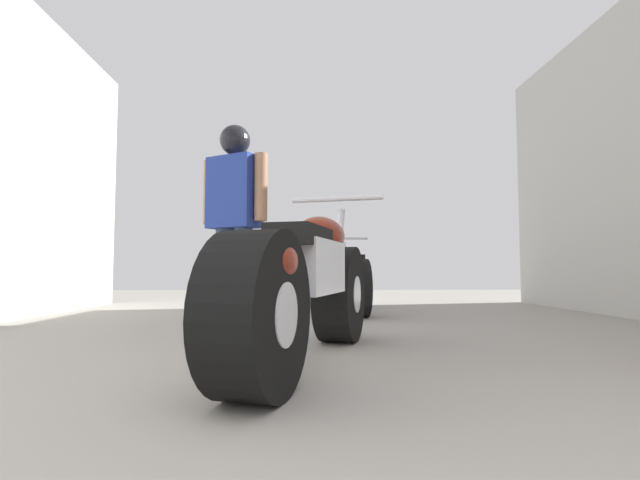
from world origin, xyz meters
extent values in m
plane|color=gray|center=(0.00, 3.07, 0.00)|extent=(14.76, 14.76, 0.00)
cylinder|color=black|center=(0.02, 2.97, 0.30)|extent=(0.39, 0.65, 0.61)
cylinder|color=silver|center=(0.02, 2.97, 0.30)|extent=(0.29, 0.29, 0.23)
cylinder|color=black|center=(-0.37, 1.65, 0.30)|extent=(0.39, 0.65, 0.61)
cylinder|color=silver|center=(-0.37, 1.65, 0.30)|extent=(0.29, 0.29, 0.23)
cube|color=silver|center=(-0.18, 2.31, 0.48)|extent=(0.39, 0.65, 0.27)
ellipsoid|color=maroon|center=(-0.11, 2.51, 0.65)|extent=(0.38, 0.54, 0.21)
cube|color=black|center=(-0.22, 2.15, 0.62)|extent=(0.33, 0.50, 0.10)
ellipsoid|color=maroon|center=(-0.36, 1.70, 0.49)|extent=(0.36, 0.47, 0.23)
cylinder|color=silver|center=(0.01, 2.94, 0.59)|extent=(0.11, 0.24, 0.55)
cylinder|color=silver|center=(0.00, 2.90, 0.91)|extent=(0.57, 0.20, 0.03)
cylinder|color=silver|center=(-0.38, 2.08, 0.21)|extent=(0.23, 0.53, 0.09)
cylinder|color=black|center=(0.30, 5.76, 0.28)|extent=(0.17, 0.57, 0.56)
cylinder|color=silver|center=(0.30, 5.76, 0.28)|extent=(0.17, 0.22, 0.21)
cylinder|color=black|center=(0.33, 4.48, 0.28)|extent=(0.17, 0.57, 0.56)
cylinder|color=silver|center=(0.33, 4.48, 0.28)|extent=(0.17, 0.22, 0.21)
cube|color=silver|center=(0.31, 5.12, 0.44)|extent=(0.23, 0.57, 0.25)
ellipsoid|color=maroon|center=(0.31, 5.32, 0.60)|extent=(0.24, 0.47, 0.19)
cube|color=black|center=(0.32, 4.96, 0.57)|extent=(0.21, 0.43, 0.09)
ellipsoid|color=maroon|center=(0.33, 4.53, 0.46)|extent=(0.24, 0.39, 0.21)
cylinder|color=silver|center=(0.30, 5.73, 0.55)|extent=(0.05, 0.22, 0.51)
cylinder|color=silver|center=(0.30, 5.69, 0.85)|extent=(0.55, 0.05, 0.03)
cylinder|color=silver|center=(0.20, 4.85, 0.20)|extent=(0.09, 0.49, 0.08)
cylinder|color=#384766|center=(-0.91, 4.10, 0.41)|extent=(0.22, 0.22, 0.82)
cylinder|color=#384766|center=(-0.74, 3.99, 0.41)|extent=(0.22, 0.22, 0.82)
cube|color=navy|center=(-0.82, 4.04, 1.14)|extent=(0.52, 0.44, 0.63)
cylinder|color=#9E7051|center=(-1.07, 4.19, 1.16)|extent=(0.15, 0.15, 0.58)
cylinder|color=#9E7051|center=(-0.58, 3.90, 1.16)|extent=(0.15, 0.15, 0.58)
sphere|color=black|center=(-0.82, 4.04, 1.59)|extent=(0.23, 0.23, 0.23)
sphere|color=black|center=(-0.82, 4.04, 1.61)|extent=(0.27, 0.27, 0.27)
camera|label=1|loc=(-0.20, -0.02, 0.46)|focal=26.08mm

